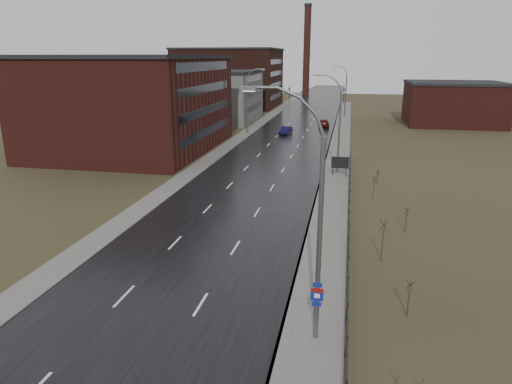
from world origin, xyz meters
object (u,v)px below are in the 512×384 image
at_px(car_near, 286,131).
at_px(billboard, 340,163).
at_px(car_far, 324,123).
at_px(streetlight_main, 313,223).

bearing_deg(car_near, billboard, -62.53).
height_order(car_near, car_far, car_far).
bearing_deg(streetlight_main, billboard, 88.88).
bearing_deg(billboard, car_far, 95.97).
bearing_deg(billboard, car_near, 109.68).
xyz_separation_m(car_near, car_far, (6.05, 10.37, 0.13)).
bearing_deg(car_near, streetlight_main, -73.29).
distance_m(car_near, car_far, 12.00).
distance_m(billboard, car_far, 38.78).
xyz_separation_m(streetlight_main, billboard, (0.63, 32.06, -4.43)).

